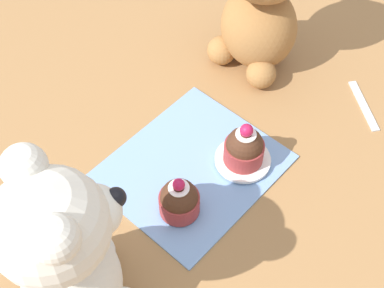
% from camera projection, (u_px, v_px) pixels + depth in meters
% --- Properties ---
extents(ground_plane, '(4.00, 4.00, 0.00)m').
position_uv_depth(ground_plane, '(192.00, 168.00, 0.75)').
color(ground_plane, '#9E7042').
extents(knitted_placemat, '(0.20, 0.23, 0.01)m').
position_uv_depth(knitted_placemat, '(192.00, 167.00, 0.74)').
color(knitted_placemat, '#7A9ED1').
rests_on(knitted_placemat, ground_plane).
extents(teddy_bear_cream, '(0.15, 0.14, 0.25)m').
position_uv_depth(teddy_bear_cream, '(66.00, 254.00, 0.53)').
color(teddy_bear_cream, silver).
rests_on(teddy_bear_cream, ground_plane).
extents(cupcake_near_cream_bear, '(0.05, 0.05, 0.07)m').
position_uv_depth(cupcake_near_cream_bear, '(179.00, 200.00, 0.68)').
color(cupcake_near_cream_bear, '#993333').
rests_on(cupcake_near_cream_bear, knitted_placemat).
extents(saucer_plate, '(0.08, 0.08, 0.01)m').
position_uv_depth(saucer_plate, '(243.00, 160.00, 0.74)').
color(saucer_plate, white).
rests_on(saucer_plate, knitted_placemat).
extents(cupcake_near_tan_bear, '(0.06, 0.06, 0.07)m').
position_uv_depth(cupcake_near_tan_bear, '(244.00, 147.00, 0.72)').
color(cupcake_near_tan_bear, '#993333').
rests_on(cupcake_near_tan_bear, saucer_plate).
extents(teaspoon, '(0.09, 0.07, 0.01)m').
position_uv_depth(teaspoon, '(364.00, 105.00, 0.81)').
color(teaspoon, silver).
rests_on(teaspoon, ground_plane).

